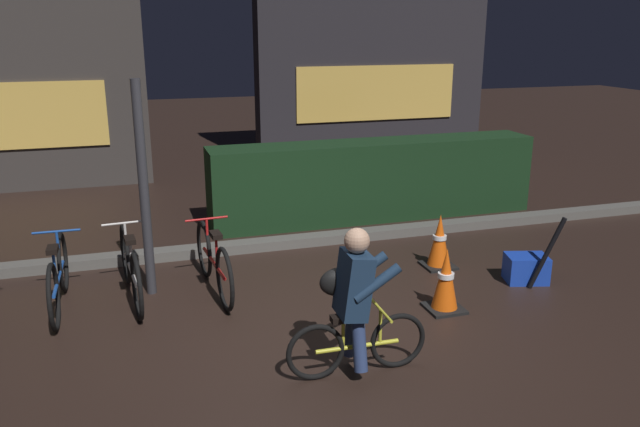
# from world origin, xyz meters

# --- Properties ---
(ground_plane) EXTENTS (40.00, 40.00, 0.00)m
(ground_plane) POSITION_xyz_m (0.00, 0.00, 0.00)
(ground_plane) COLOR black
(sidewalk_curb) EXTENTS (12.00, 0.24, 0.12)m
(sidewalk_curb) POSITION_xyz_m (0.00, 2.20, 0.06)
(sidewalk_curb) COLOR #56544F
(sidewalk_curb) RESTS_ON ground
(hedge_row) EXTENTS (4.80, 0.70, 1.13)m
(hedge_row) POSITION_xyz_m (1.80, 3.10, 0.57)
(hedge_row) COLOR black
(hedge_row) RESTS_ON ground
(storefront_left) EXTENTS (4.57, 0.54, 3.69)m
(storefront_left) POSITION_xyz_m (-3.47, 6.50, 1.83)
(storefront_left) COLOR #383330
(storefront_left) RESTS_ON ground
(storefront_right) EXTENTS (4.86, 0.54, 5.09)m
(storefront_right) POSITION_xyz_m (3.37, 7.20, 2.53)
(storefront_right) COLOR #262328
(storefront_right) RESTS_ON ground
(street_post) EXTENTS (0.10, 0.10, 2.24)m
(street_post) POSITION_xyz_m (-1.49, 1.20, 1.12)
(street_post) COLOR #2D2D33
(street_post) RESTS_ON ground
(parked_bike_left_mid) EXTENTS (0.46, 1.60, 0.74)m
(parked_bike_left_mid) POSITION_xyz_m (-2.37, 1.08, 0.34)
(parked_bike_left_mid) COLOR black
(parked_bike_left_mid) RESTS_ON ground
(parked_bike_center_left) EXTENTS (0.46, 1.65, 0.76)m
(parked_bike_center_left) POSITION_xyz_m (-1.68, 1.09, 0.35)
(parked_bike_center_left) COLOR black
(parked_bike_center_left) RESTS_ON ground
(parked_bike_center_right) EXTENTS (0.46, 1.62, 0.75)m
(parked_bike_center_right) POSITION_xyz_m (-0.84, 1.03, 0.34)
(parked_bike_center_right) COLOR black
(parked_bike_center_right) RESTS_ON ground
(traffic_cone_near) EXTENTS (0.36, 0.36, 0.65)m
(traffic_cone_near) POSITION_xyz_m (1.28, -0.10, 0.31)
(traffic_cone_near) COLOR black
(traffic_cone_near) RESTS_ON ground
(traffic_cone_far) EXTENTS (0.36, 0.36, 0.64)m
(traffic_cone_far) POSITION_xyz_m (1.78, 0.99, 0.31)
(traffic_cone_far) COLOR black
(traffic_cone_far) RESTS_ON ground
(blue_crate) EXTENTS (0.51, 0.43, 0.30)m
(blue_crate) POSITION_xyz_m (2.49, 0.30, 0.15)
(blue_crate) COLOR #193DB7
(blue_crate) RESTS_ON ground
(cyclist) EXTENTS (1.19, 0.52, 1.25)m
(cyclist) POSITION_xyz_m (0.00, -0.95, 0.63)
(cyclist) COLOR black
(cyclist) RESTS_ON ground
(closed_umbrella) EXTENTS (0.31, 0.21, 0.82)m
(closed_umbrella) POSITION_xyz_m (2.55, 0.05, 0.41)
(closed_umbrella) COLOR black
(closed_umbrella) RESTS_ON ground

